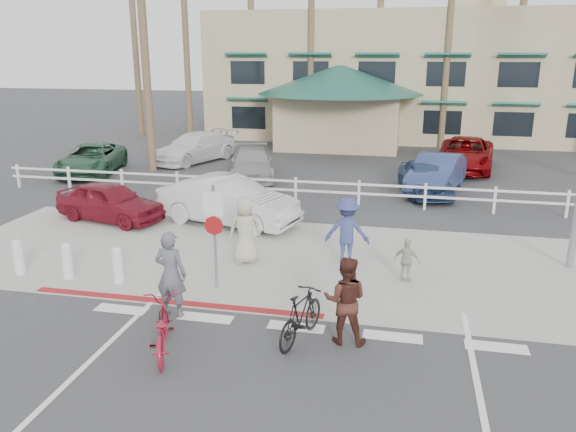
% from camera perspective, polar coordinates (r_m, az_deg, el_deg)
% --- Properties ---
extents(ground, '(140.00, 140.00, 0.00)m').
position_cam_1_polar(ground, '(11.49, 0.22, -12.62)').
color(ground, '#333335').
extents(bike_path, '(12.00, 16.00, 0.01)m').
position_cam_1_polar(bike_path, '(9.83, -2.31, -18.12)').
color(bike_path, '#333335').
rests_on(bike_path, ground).
extents(sidewalk_plaza, '(22.00, 7.00, 0.01)m').
position_cam_1_polar(sidewalk_plaza, '(15.52, 3.66, -4.68)').
color(sidewalk_plaza, gray).
rests_on(sidewalk_plaza, ground).
extents(cross_street, '(40.00, 5.00, 0.01)m').
position_cam_1_polar(cross_street, '(19.28, 5.44, -0.49)').
color(cross_street, '#333335').
rests_on(cross_street, ground).
extents(parking_lot, '(50.00, 16.00, 0.01)m').
position_cam_1_polar(parking_lot, '(28.46, 7.75, 4.95)').
color(parking_lot, '#333335').
rests_on(parking_lot, ground).
extents(curb_red, '(7.00, 0.25, 0.02)m').
position_cam_1_polar(curb_red, '(13.36, -11.52, -8.58)').
color(curb_red, maroon).
rests_on(curb_red, ground).
extents(rail_fence, '(29.40, 0.16, 1.00)m').
position_cam_1_polar(rail_fence, '(21.02, 7.49, 2.27)').
color(rail_fence, silver).
rests_on(rail_fence, ground).
extents(building, '(28.00, 16.00, 11.30)m').
position_cam_1_polar(building, '(40.84, 12.53, 16.12)').
color(building, tan).
rests_on(building, ground).
extents(sign_post, '(0.50, 0.10, 2.90)m').
position_cam_1_polar(sign_post, '(13.45, -7.45, -1.61)').
color(sign_post, gray).
rests_on(sign_post, ground).
extents(bollard_0, '(0.26, 0.26, 0.95)m').
position_cam_1_polar(bollard_0, '(14.60, -16.90, -4.79)').
color(bollard_0, silver).
rests_on(bollard_0, ground).
extents(bollard_1, '(0.26, 0.26, 0.95)m').
position_cam_1_polar(bollard_1, '(15.31, -21.51, -4.26)').
color(bollard_1, silver).
rests_on(bollard_1, ground).
extents(bollard_2, '(0.26, 0.26, 0.95)m').
position_cam_1_polar(bollard_2, '(16.11, -25.68, -3.75)').
color(bollard_2, silver).
rests_on(bollard_2, ground).
extents(palm_0, '(4.00, 4.00, 15.00)m').
position_cam_1_polar(palm_0, '(40.18, -15.44, 18.58)').
color(palm_0, '#173C1A').
rests_on(palm_0, ground).
extents(palm_1, '(4.00, 4.00, 13.00)m').
position_cam_1_polar(palm_1, '(37.58, -10.35, 17.55)').
color(palm_1, '#173C1A').
rests_on(palm_1, ground).
extents(palm_2, '(4.00, 4.00, 16.00)m').
position_cam_1_polar(palm_2, '(37.30, -3.79, 20.08)').
color(palm_2, '#173C1A').
rests_on(palm_2, ground).
extents(palm_3, '(4.00, 4.00, 14.00)m').
position_cam_1_polar(palm_3, '(35.39, 2.37, 18.68)').
color(palm_3, '#173C1A').
rests_on(palm_3, ground).
extents(palm_4, '(4.00, 4.00, 15.00)m').
position_cam_1_polar(palm_4, '(35.95, 9.33, 19.25)').
color(palm_4, '#173C1A').
rests_on(palm_4, ground).
extents(palm_5, '(4.00, 4.00, 13.00)m').
position_cam_1_polar(palm_5, '(34.90, 16.04, 17.30)').
color(palm_5, '#173C1A').
rests_on(palm_5, ground).
extents(palm_10, '(4.00, 4.00, 12.00)m').
position_cam_1_polar(palm_10, '(27.62, -14.42, 16.78)').
color(palm_10, '#173C1A').
rests_on(palm_10, ground).
extents(bike_red, '(1.32, 2.03, 1.01)m').
position_cam_1_polar(bike_red, '(11.16, -12.77, -11.06)').
color(bike_red, maroon).
rests_on(bike_red, ground).
extents(rider_red, '(0.74, 0.52, 1.95)m').
position_cam_1_polar(rider_red, '(12.37, -11.82, -5.82)').
color(rider_red, '#53535C').
rests_on(rider_red, ground).
extents(bike_black, '(0.98, 1.84, 1.07)m').
position_cam_1_polar(bike_black, '(11.28, 1.32, -10.16)').
color(bike_black, black).
rests_on(bike_black, ground).
extents(rider_black, '(0.88, 0.69, 1.79)m').
position_cam_1_polar(rider_black, '(11.15, 5.85, -8.52)').
color(rider_black, '#432018').
rests_on(rider_black, ground).
extents(pedestrian_a, '(1.21, 0.71, 1.86)m').
position_cam_1_polar(pedestrian_a, '(15.15, 6.03, -1.56)').
color(pedestrian_a, navy).
rests_on(pedestrian_a, ground).
extents(pedestrian_child, '(0.71, 0.43, 1.13)m').
position_cam_1_polar(pedestrian_child, '(14.33, 11.98, -4.45)').
color(pedestrian_child, '#B0AE97').
rests_on(pedestrian_child, ground).
extents(pedestrian_b, '(1.06, 0.92, 1.84)m').
position_cam_1_polar(pedestrian_b, '(15.24, -4.37, -1.45)').
color(pedestrian_b, '#AAA488').
rests_on(pedestrian_b, ground).
extents(car_white_sedan, '(5.09, 2.85, 1.59)m').
position_cam_1_polar(car_white_sedan, '(18.74, -6.08, 1.51)').
color(car_white_sedan, silver).
rests_on(car_white_sedan, ground).
extents(car_red_compact, '(4.18, 2.50, 1.33)m').
position_cam_1_polar(car_red_compact, '(20.01, -17.64, 1.40)').
color(car_red_compact, maroon).
rests_on(car_red_compact, ground).
extents(lot_car_0, '(3.37, 5.38, 1.39)m').
position_cam_1_polar(lot_car_0, '(28.17, -19.34, 5.48)').
color(lot_car_0, '#265036').
rests_on(lot_car_0, ground).
extents(lot_car_1, '(3.13, 4.98, 1.34)m').
position_cam_1_polar(lot_car_1, '(25.68, -3.71, 5.35)').
color(lot_car_1, gray).
rests_on(lot_car_1, ground).
extents(lot_car_2, '(2.46, 4.28, 1.37)m').
position_cam_1_polar(lot_car_2, '(23.25, 13.73, 3.78)').
color(lot_car_2, navy).
rests_on(lot_car_2, ground).
extents(lot_car_3, '(2.75, 4.90, 1.53)m').
position_cam_1_polar(lot_car_3, '(23.85, 14.86, 4.20)').
color(lot_car_3, navy).
rests_on(lot_car_3, ground).
extents(lot_car_4, '(3.88, 5.54, 1.49)m').
position_cam_1_polar(lot_car_4, '(29.92, -9.46, 6.87)').
color(lot_car_4, white).
rests_on(lot_car_4, ground).
extents(lot_car_5, '(3.33, 5.88, 1.55)m').
position_cam_1_polar(lot_car_5, '(28.76, 17.52, 6.02)').
color(lot_car_5, '#6E0205').
rests_on(lot_car_5, ground).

